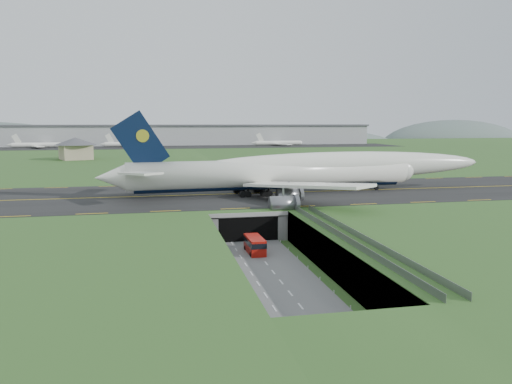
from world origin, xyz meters
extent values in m
plane|color=#294E1F|center=(0.00, 0.00, 0.00)|extent=(900.00, 900.00, 0.00)
cube|color=gray|center=(0.00, 0.00, 3.00)|extent=(800.00, 800.00, 6.00)
cube|color=slate|center=(0.00, -7.50, 0.10)|extent=(12.00, 75.00, 0.20)
cube|color=black|center=(0.00, 33.00, 6.09)|extent=(800.00, 44.00, 0.18)
cube|color=gray|center=(0.00, 19.00, 5.50)|extent=(16.00, 22.00, 1.00)
cube|color=gray|center=(-7.00, 19.00, 3.00)|extent=(2.00, 22.00, 6.00)
cube|color=gray|center=(7.00, 19.00, 3.00)|extent=(2.00, 22.00, 6.00)
cube|color=black|center=(0.00, 14.00, 2.50)|extent=(12.00, 12.00, 5.00)
cube|color=#A8A8A3|center=(0.00, 7.95, 5.60)|extent=(17.00, 0.50, 0.80)
cube|color=#A8A8A3|center=(11.00, -18.50, 5.80)|extent=(3.00, 53.00, 0.50)
cube|color=gray|center=(9.60, -18.50, 6.55)|extent=(0.06, 53.00, 1.00)
cube|color=gray|center=(12.40, -18.50, 6.55)|extent=(0.06, 53.00, 1.00)
cylinder|color=#A8A8A3|center=(11.00, -40.00, 2.80)|extent=(0.90, 0.90, 5.60)
cylinder|color=#A8A8A3|center=(11.00, -28.00, 2.80)|extent=(0.90, 0.90, 5.60)
cylinder|color=#A8A8A3|center=(11.00, -16.00, 2.80)|extent=(0.90, 0.90, 5.60)
cylinder|color=#A8A8A3|center=(11.00, -4.00, 2.80)|extent=(0.90, 0.90, 5.60)
cylinder|color=white|center=(10.45, 30.72, 11.33)|extent=(70.24, 10.59, 6.59)
sphere|color=white|center=(45.38, 32.72, 11.33)|extent=(6.81, 6.81, 6.45)
cone|color=white|center=(-27.56, 28.54, 11.33)|extent=(7.55, 6.66, 6.26)
ellipsoid|color=white|center=(29.32, 31.80, 12.81)|extent=(78.15, 10.52, 6.92)
ellipsoid|color=black|center=(44.36, 32.67, 12.15)|extent=(4.77, 3.14, 2.31)
cylinder|color=black|center=(10.45, 30.72, 8.76)|extent=(66.52, 6.57, 2.77)
cube|color=white|center=(11.57, 47.27, 10.30)|extent=(20.30, 30.79, 2.77)
cube|color=white|center=(-21.84, 36.60, 12.87)|extent=(8.94, 12.23, 1.05)
cube|color=white|center=(13.45, 14.40, 10.30)|extent=(22.95, 29.73, 2.77)
cube|color=white|center=(-20.95, 21.19, 12.87)|extent=(9.84, 12.09, 1.05)
cube|color=black|center=(-20.88, 28.92, 19.04)|extent=(13.10, 1.37, 14.56)
cylinder|color=gold|center=(-20.37, 28.95, 20.59)|extent=(2.92, 0.88, 2.88)
cylinder|color=slate|center=(10.64, 40.52, 7.11)|extent=(5.54, 3.70, 3.40)
cylinder|color=slate|center=(5.17, 51.03, 7.11)|extent=(5.54, 3.70, 3.40)
cylinder|color=slate|center=(11.76, 21.00, 7.11)|extent=(5.54, 3.70, 3.40)
cylinder|color=slate|center=(7.52, 9.94, 7.11)|extent=(5.54, 3.70, 3.40)
cylinder|color=black|center=(38.40, 32.32, 6.75)|extent=(1.16, 0.58, 1.13)
cube|color=black|center=(5.83, 30.45, 6.90)|extent=(6.58, 7.55, 1.44)
cube|color=#B0130B|center=(-0.52, -0.76, 1.63)|extent=(2.84, 7.21, 2.86)
cube|color=black|center=(-0.52, -0.76, 2.20)|extent=(2.90, 7.31, 0.95)
cube|color=black|center=(-0.52, -0.76, 0.44)|extent=(2.64, 6.73, 0.48)
cylinder|color=black|center=(-1.70, -3.17, 0.52)|extent=(0.35, 0.87, 0.86)
cylinder|color=black|center=(-1.81, 1.60, 0.52)|extent=(0.35, 0.87, 0.86)
cylinder|color=black|center=(0.78, -3.11, 0.52)|extent=(0.35, 0.87, 0.86)
cylinder|color=black|center=(0.66, 1.65, 0.52)|extent=(0.35, 0.87, 0.86)
cube|color=tan|center=(-54.04, 160.40, 9.49)|extent=(16.88, 16.88, 6.97)
cone|color=#4C4C51|center=(-54.04, 160.40, 14.71)|extent=(24.76, 24.76, 3.49)
cube|color=#B2B2B2|center=(0.00, 300.00, 13.50)|extent=(300.00, 22.00, 15.00)
cube|color=#4C4C51|center=(0.00, 300.00, 21.00)|extent=(302.00, 24.00, 1.20)
cube|color=black|center=(0.00, 270.00, 6.14)|extent=(320.00, 50.00, 0.08)
cylinder|color=white|center=(-94.37, 275.00, 8.18)|extent=(34.00, 3.20, 3.20)
cylinder|color=white|center=(-34.02, 275.00, 8.18)|extent=(34.00, 3.20, 3.20)
cylinder|color=white|center=(73.09, 275.00, 8.18)|extent=(34.00, 3.20, 3.20)
ellipsoid|color=#4F5F5A|center=(120.00, 430.00, -4.00)|extent=(260.00, 91.00, 44.00)
ellipsoid|color=#4F5F5A|center=(320.00, 430.00, -4.00)|extent=(180.00, 63.00, 60.00)
camera|label=1|loc=(-17.95, -87.00, 23.72)|focal=35.00mm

